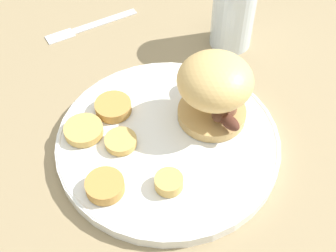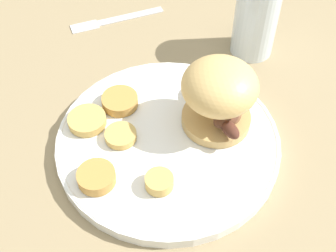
# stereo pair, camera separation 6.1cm
# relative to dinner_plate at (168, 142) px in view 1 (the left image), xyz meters

# --- Properties ---
(ground_plane) EXTENTS (4.00, 4.00, 0.00)m
(ground_plane) POSITION_rel_dinner_plate_xyz_m (0.00, 0.00, -0.01)
(ground_plane) COLOR #937F5B
(dinner_plate) EXTENTS (0.30, 0.30, 0.02)m
(dinner_plate) POSITION_rel_dinner_plate_xyz_m (0.00, 0.00, 0.00)
(dinner_plate) COLOR white
(dinner_plate) RESTS_ON ground_plane
(sandwich) EXTENTS (0.10, 0.13, 0.10)m
(sandwich) POSITION_rel_dinner_plate_xyz_m (0.07, 0.03, 0.07)
(sandwich) COLOR tan
(sandwich) RESTS_ON dinner_plate
(potato_round_0) EXTENTS (0.05, 0.05, 0.01)m
(potato_round_0) POSITION_rel_dinner_plate_xyz_m (-0.07, 0.06, 0.02)
(potato_round_0) COLOR #BC8942
(potato_round_0) RESTS_ON dinner_plate
(potato_round_1) EXTENTS (0.05, 0.05, 0.02)m
(potato_round_1) POSITION_rel_dinner_plate_xyz_m (-0.09, -0.07, 0.02)
(potato_round_1) COLOR #BC8942
(potato_round_1) RESTS_ON dinner_plate
(potato_round_2) EXTENTS (0.04, 0.04, 0.01)m
(potato_round_2) POSITION_rel_dinner_plate_xyz_m (-0.06, -0.00, 0.01)
(potato_round_2) COLOR tan
(potato_round_2) RESTS_ON dinner_plate
(potato_round_3) EXTENTS (0.05, 0.05, 0.01)m
(potato_round_3) POSITION_rel_dinner_plate_xyz_m (-0.11, 0.03, 0.01)
(potato_round_3) COLOR tan
(potato_round_3) RESTS_ON dinner_plate
(potato_round_4) EXTENTS (0.04, 0.04, 0.02)m
(potato_round_4) POSITION_rel_dinner_plate_xyz_m (-0.01, -0.08, 0.02)
(potato_round_4) COLOR tan
(potato_round_4) RESTS_ON dinner_plate
(fork) EXTENTS (0.16, 0.08, 0.00)m
(fork) POSITION_rel_dinner_plate_xyz_m (-0.09, 0.28, -0.01)
(fork) COLOR silver
(fork) RESTS_ON ground_plane
(drinking_glass) EXTENTS (0.07, 0.07, 0.12)m
(drinking_glass) POSITION_rel_dinner_plate_xyz_m (0.14, 0.20, 0.05)
(drinking_glass) COLOR silver
(drinking_glass) RESTS_ON ground_plane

